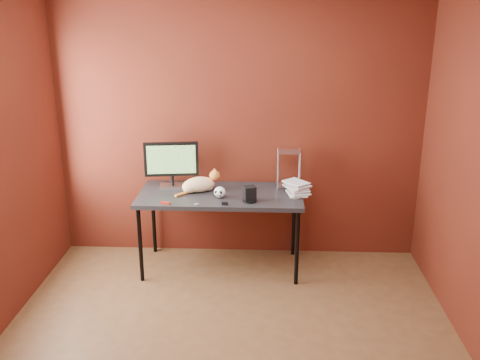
{
  "coord_description": "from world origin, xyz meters",
  "views": [
    {
      "loc": [
        0.24,
        -3.24,
        2.42
      ],
      "look_at": [
        0.04,
        1.15,
        0.96
      ],
      "focal_mm": 40.0,
      "sensor_mm": 36.0,
      "label": 1
    }
  ],
  "objects_px": {
    "monitor": "(171,162)",
    "skull_mug": "(220,192)",
    "desk": "(220,198)",
    "cat": "(199,184)",
    "book_stack": "(291,124)",
    "speaker": "(250,195)"
  },
  "relations": [
    {
      "from": "desk",
      "to": "monitor",
      "type": "distance_m",
      "value": 0.58
    },
    {
      "from": "monitor",
      "to": "skull_mug",
      "type": "distance_m",
      "value": 0.58
    },
    {
      "from": "cat",
      "to": "desk",
      "type": "bearing_deg",
      "value": -31.88
    },
    {
      "from": "skull_mug",
      "to": "speaker",
      "type": "height_order",
      "value": "speaker"
    },
    {
      "from": "desk",
      "to": "monitor",
      "type": "xyz_separation_m",
      "value": [
        -0.47,
        0.16,
        0.3
      ]
    },
    {
      "from": "book_stack",
      "to": "cat",
      "type": "bearing_deg",
      "value": 176.21
    },
    {
      "from": "desk",
      "to": "book_stack",
      "type": "distance_m",
      "value": 0.95
    },
    {
      "from": "speaker",
      "to": "cat",
      "type": "bearing_deg",
      "value": 135.35
    },
    {
      "from": "desk",
      "to": "monitor",
      "type": "relative_size",
      "value": 2.96
    },
    {
      "from": "monitor",
      "to": "book_stack",
      "type": "xyz_separation_m",
      "value": [
        1.1,
        -0.17,
        0.41
      ]
    },
    {
      "from": "monitor",
      "to": "skull_mug",
      "type": "height_order",
      "value": "monitor"
    },
    {
      "from": "cat",
      "to": "book_stack",
      "type": "height_order",
      "value": "book_stack"
    },
    {
      "from": "cat",
      "to": "skull_mug",
      "type": "xyz_separation_m",
      "value": [
        0.2,
        -0.15,
        -0.02
      ]
    },
    {
      "from": "speaker",
      "to": "monitor",
      "type": "bearing_deg",
      "value": 136.47
    },
    {
      "from": "monitor",
      "to": "cat",
      "type": "height_order",
      "value": "monitor"
    },
    {
      "from": "desk",
      "to": "skull_mug",
      "type": "relative_size",
      "value": 13.92
    },
    {
      "from": "monitor",
      "to": "cat",
      "type": "relative_size",
      "value": 1.28
    },
    {
      "from": "book_stack",
      "to": "monitor",
      "type": "bearing_deg",
      "value": 170.96
    },
    {
      "from": "cat",
      "to": "book_stack",
      "type": "relative_size",
      "value": 0.3
    },
    {
      "from": "cat",
      "to": "speaker",
      "type": "relative_size",
      "value": 2.8
    },
    {
      "from": "cat",
      "to": "skull_mug",
      "type": "bearing_deg",
      "value": -57.97
    },
    {
      "from": "desk",
      "to": "skull_mug",
      "type": "distance_m",
      "value": 0.15
    }
  ]
}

